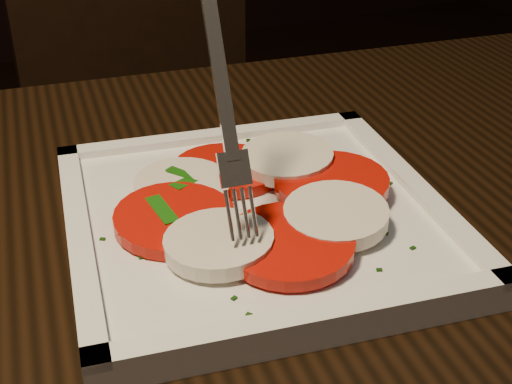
{
  "coord_description": "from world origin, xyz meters",
  "views": [
    {
      "loc": [
        -0.12,
        -0.02,
        1.02
      ],
      "look_at": [
        0.05,
        0.36,
        0.78
      ],
      "focal_mm": 50.0,
      "sensor_mm": 36.0,
      "label": 1
    }
  ],
  "objects": [
    {
      "name": "caprese_salad",
      "position": [
        0.05,
        0.36,
        0.77
      ],
      "size": [
        0.21,
        0.21,
        0.02
      ],
      "color": "red",
      "rests_on": "plate"
    },
    {
      "name": "chair",
      "position": [
        0.19,
        1.11,
        0.53
      ],
      "size": [
        0.43,
        0.43,
        0.93
      ],
      "rotation": [
        0.0,
        0.0,
        0.02
      ],
      "color": "black",
      "rests_on": "ground"
    },
    {
      "name": "fork",
      "position": [
        0.02,
        0.36,
        0.86
      ],
      "size": [
        0.04,
        0.08,
        0.15
      ],
      "primitive_type": null,
      "rotation": [
        0.0,
        0.0,
        -0.09
      ],
      "color": "white",
      "rests_on": "caprese_salad"
    },
    {
      "name": "plate",
      "position": [
        0.05,
        0.36,
        0.76
      ],
      "size": [
        0.28,
        0.28,
        0.01
      ],
      "primitive_type": "cube",
      "rotation": [
        0.0,
        0.0,
        -0.14
      ],
      "color": "white",
      "rests_on": "table"
    }
  ]
}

